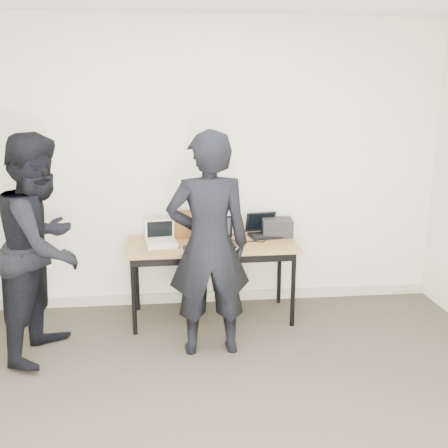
{
  "coord_description": "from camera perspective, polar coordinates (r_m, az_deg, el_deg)",
  "views": [
    {
      "loc": [
        -0.31,
        -2.42,
        1.95
      ],
      "look_at": [
        0.1,
        1.6,
        0.95
      ],
      "focal_mm": 40.0,
      "sensor_mm": 36.0,
      "label": 1
    }
  ],
  "objects": [
    {
      "name": "desk",
      "position": [
        4.47,
        -1.4,
        -2.91
      ],
      "size": [
        1.51,
        0.68,
        0.72
      ],
      "rotation": [
        0.0,
        0.0,
        0.02
      ],
      "color": "olive",
      "rests_on": "ground"
    },
    {
      "name": "baseboard",
      "position": [
        5.04,
        -1.88,
        -8.28
      ],
      "size": [
        4.5,
        0.03,
        0.1
      ],
      "primitive_type": "cube",
      "color": "#AEA790",
      "rests_on": "ground"
    },
    {
      "name": "equipment_box",
      "position": [
        4.7,
        6.08,
        -0.38
      ],
      "size": [
        0.3,
        0.26,
        0.16
      ],
      "primitive_type": "cube",
      "rotation": [
        0.0,
        0.0,
        -0.09
      ],
      "color": "black",
      "rests_on": "desk"
    },
    {
      "name": "tissue",
      "position": [
        4.6,
        -3.52,
        1.97
      ],
      "size": [
        0.13,
        0.1,
        0.08
      ],
      "primitive_type": "ellipsoid",
      "rotation": [
        0.0,
        0.0,
        -0.02
      ],
      "color": "white",
      "rests_on": "leather_satchel"
    },
    {
      "name": "power_brick",
      "position": [
        4.27,
        -4.18,
        -2.69
      ],
      "size": [
        0.09,
        0.06,
        0.03
      ],
      "primitive_type": "cube",
      "rotation": [
        0.0,
        0.0,
        -0.13
      ],
      "color": "black",
      "rests_on": "desk"
    },
    {
      "name": "laptop_center",
      "position": [
        4.41,
        -0.83,
        -1.6
      ],
      "size": [
        0.31,
        0.3,
        0.24
      ],
      "rotation": [
        0.0,
        0.0,
        0.02
      ],
      "color": "black",
      "rests_on": "desk"
    },
    {
      "name": "room",
      "position": [
        2.52,
        1.46,
        0.07
      ],
      "size": [
        4.6,
        4.6,
        2.8
      ],
      "color": "#3B352D",
      "rests_on": "ground"
    },
    {
      "name": "laptop_beige",
      "position": [
        4.41,
        -7.18,
        -1.86
      ],
      "size": [
        0.29,
        0.29,
        0.21
      ],
      "rotation": [
        0.0,
        0.0,
        0.14
      ],
      "color": "beige",
      "rests_on": "desk"
    },
    {
      "name": "person_typist",
      "position": [
        3.82,
        -1.76,
        -2.44
      ],
      "size": [
        0.66,
        0.45,
        1.76
      ],
      "primitive_type": "imported",
      "rotation": [
        0.0,
        0.0,
        3.18
      ],
      "color": "black",
      "rests_on": "ground"
    },
    {
      "name": "leather_satchel",
      "position": [
        4.63,
        -3.85,
        0.05
      ],
      "size": [
        0.36,
        0.18,
        0.25
      ],
      "rotation": [
        0.0,
        0.0,
        0.02
      ],
      "color": "brown",
      "rests_on": "desk"
    },
    {
      "name": "person_observer",
      "position": [
        4.06,
        -20.02,
        -2.45
      ],
      "size": [
        0.82,
        0.96,
        1.73
      ],
      "primitive_type": "imported",
      "rotation": [
        0.0,
        0.0,
        1.36
      ],
      "color": "black",
      "rests_on": "ground"
    },
    {
      "name": "laptop_right",
      "position": [
        4.69,
        4.52,
        -0.77
      ],
      "size": [
        0.33,
        0.32,
        0.21
      ],
      "rotation": [
        0.0,
        0.0,
        0.16
      ],
      "color": "black",
      "rests_on": "desk"
    },
    {
      "name": "cables",
      "position": [
        4.46,
        -0.81,
        -2.1
      ],
      "size": [
        1.15,
        0.48,
        0.01
      ],
      "rotation": [
        0.0,
        0.0,
        0.12
      ],
      "color": "silver",
      "rests_on": "desk"
    }
  ]
}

